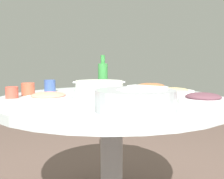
% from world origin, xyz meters
% --- Properties ---
extents(round_dining_table, '(1.17, 1.17, 0.76)m').
position_xyz_m(round_dining_table, '(0.00, 0.00, 0.64)').
color(round_dining_table, '#99999E').
rests_on(round_dining_table, ground).
extents(rice_bowl, '(0.30, 0.30, 0.09)m').
position_xyz_m(rice_bowl, '(-0.38, -0.10, 0.80)').
color(rice_bowl, '#B2B5BA').
rests_on(rice_bowl, round_dining_table).
extents(soup_bowl, '(0.30, 0.33, 0.07)m').
position_xyz_m(soup_bowl, '(0.27, 0.09, 0.79)').
color(soup_bowl, white).
rests_on(soup_bowl, round_dining_table).
extents(dish_shrimp, '(0.22, 0.22, 0.04)m').
position_xyz_m(dish_shrimp, '(-0.15, 0.29, 0.78)').
color(dish_shrimp, white).
rests_on(dish_shrimp, round_dining_table).
extents(dish_noodles, '(0.22, 0.22, 0.04)m').
position_xyz_m(dish_noodles, '(0.12, -0.35, 0.78)').
color(dish_noodles, white).
rests_on(dish_noodles, round_dining_table).
extents(dish_eggplant, '(0.22, 0.22, 0.05)m').
position_xyz_m(dish_eggplant, '(-0.19, -0.41, 0.78)').
color(dish_eggplant, white).
rests_on(dish_eggplant, round_dining_table).
extents(dish_tofu_braise, '(0.24, 0.24, 0.04)m').
position_xyz_m(dish_tofu_braise, '(0.39, -0.25, 0.78)').
color(dish_tofu_braise, silver).
rests_on(dish_tofu_braise, round_dining_table).
extents(green_bottle, '(0.07, 0.07, 0.23)m').
position_xyz_m(green_bottle, '(0.51, 0.08, 0.85)').
color(green_bottle, '#34813A').
rests_on(green_bottle, round_dining_table).
extents(tea_cup_near, '(0.07, 0.07, 0.07)m').
position_xyz_m(tea_cup_near, '(0.05, 0.46, 0.79)').
color(tea_cup_near, '#C1543A').
rests_on(tea_cup_near, round_dining_table).
extents(tea_cup_far, '(0.07, 0.07, 0.07)m').
position_xyz_m(tea_cup_far, '(0.21, 0.38, 0.80)').
color(tea_cup_far, '#395497').
rests_on(tea_cup_far, round_dining_table).
extents(tea_cup_side, '(0.06, 0.06, 0.06)m').
position_xyz_m(tea_cup_side, '(-0.06, 0.50, 0.79)').
color(tea_cup_side, '#CF4D3B').
rests_on(tea_cup_side, round_dining_table).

